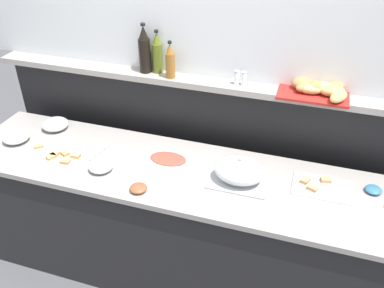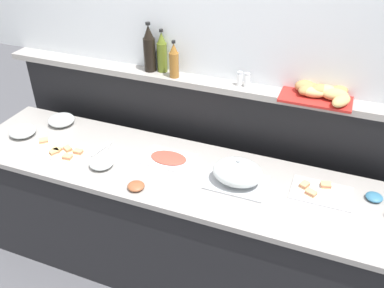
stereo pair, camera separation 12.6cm
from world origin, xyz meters
The scene contains 19 objects.
ground_plane centered at (0.00, 0.60, 0.00)m, with size 12.00×12.00×0.00m, color #4C4C51.
buffet_counter centered at (0.00, 0.00, 0.44)m, with size 2.77×0.67×0.88m.
back_ledge_unit centered at (0.00, 0.51, 0.68)m, with size 2.89×0.22×1.29m.
sandwich_platter_side centered at (0.81, 0.09, 0.89)m, with size 0.33×0.21×0.04m.
sandwich_platter_rear centered at (-0.79, -0.10, 0.89)m, with size 0.38×0.17×0.04m.
cold_cuts_platter centered at (-0.10, 0.08, 0.89)m, with size 0.31×0.21×0.02m.
serving_cloche centered at (0.36, 0.01, 0.96)m, with size 0.34×0.24×0.17m.
glass_bowl_large centered at (-1.13, -0.02, 0.91)m, with size 0.17×0.17×0.07m.
glass_bowl_medium centered at (-0.98, 0.20, 0.91)m, with size 0.18×0.18×0.07m.
glass_bowl_small centered at (-0.45, -0.13, 0.91)m, with size 0.15×0.15×0.06m.
condiment_bowl_dark centered at (-0.16, -0.24, 0.90)m, with size 0.10×0.10×0.03m, color brown.
condiment_bowl_red centered at (1.09, 0.15, 0.90)m, with size 0.09×0.09×0.03m, color teal.
serving_tongs centered at (-0.53, 0.03, 0.89)m, with size 0.08×0.19×0.01m.
vinegar_bottle_amber centered at (-0.19, 0.41, 1.39)m, with size 0.06×0.06×0.24m.
olive_oil_bottle centered at (-0.30, 0.46, 1.41)m, with size 0.06×0.06×0.28m.
wine_bottle_dark centered at (-0.38, 0.44, 1.43)m, with size 0.08×0.08×0.32m.
salt_shaker centered at (0.22, 0.43, 1.33)m, with size 0.03×0.03×0.09m.
pepper_shaker centered at (0.27, 0.43, 1.33)m, with size 0.03×0.03×0.09m.
bread_basket centered at (0.70, 0.43, 1.33)m, with size 0.40×0.29×0.08m.
Camera 1 is at (0.66, -1.82, 2.34)m, focal length 38.15 mm.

